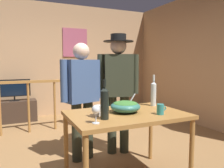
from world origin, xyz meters
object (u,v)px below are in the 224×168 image
object	(u,v)px
flat_screen_tv	(14,88)
person_standing_right	(118,83)
serving_table	(126,120)
stair_railing	(26,99)
wine_bottle_dark	(105,103)
person_standing_left	(82,92)
framed_picture	(75,43)
wine_bottle_clear	(153,93)
tv_console	(15,111)
mug_teal	(160,109)
salad_bowl	(125,106)
mug_white	(99,110)
wine_glass	(96,111)

from	to	relation	value
flat_screen_tv	person_standing_right	size ratio (longest dim) A/B	0.39
serving_table	stair_railing	bearing A→B (deg)	111.34
stair_railing	wine_bottle_dark	world-z (taller)	wine_bottle_dark
flat_screen_tv	person_standing_left	world-z (taller)	person_standing_left
framed_picture	flat_screen_tv	size ratio (longest dim) A/B	1.07
person_standing_right	wine_bottle_dark	bearing A→B (deg)	72.87
flat_screen_tv	wine_bottle_clear	distance (m)	3.35
flat_screen_tv	serving_table	distance (m)	3.34
wine_bottle_clear	flat_screen_tv	bearing A→B (deg)	117.85
tv_console	mug_teal	bearing A→B (deg)	-68.19
stair_railing	flat_screen_tv	size ratio (longest dim) A/B	4.46
framed_picture	salad_bowl	world-z (taller)	framed_picture
mug_white	wine_bottle_dark	bearing A→B (deg)	-89.14
framed_picture	salad_bowl	size ratio (longest dim) A/B	2.22
framed_picture	wine_bottle_dark	distance (m)	3.80
serving_table	framed_picture	bearing A→B (deg)	83.74
person_standing_right	tv_console	bearing A→B (deg)	-45.47
salad_bowl	mug_white	world-z (taller)	salad_bowl
tv_console	wine_bottle_clear	size ratio (longest dim) A/B	2.33
mug_white	person_standing_left	size ratio (longest dim) A/B	0.08
mug_white	person_standing_right	distance (m)	0.95
stair_railing	tv_console	xyz separation A→B (m)	(-0.20, 0.94, -0.40)
flat_screen_tv	person_standing_left	bearing A→B (deg)	-71.48
framed_picture	person_standing_right	xyz separation A→B (m)	(-0.12, -2.75, -0.79)
person_standing_left	wine_bottle_dark	bearing A→B (deg)	71.20
wine_bottle_clear	mug_white	world-z (taller)	wine_bottle_clear
wine_glass	wine_bottle_clear	world-z (taller)	wine_bottle_clear
tv_console	framed_picture	bearing A→B (deg)	11.24
mug_teal	person_standing_left	distance (m)	1.10
framed_picture	wine_bottle_clear	bearing A→B (deg)	-88.17
stair_railing	serving_table	world-z (taller)	stair_railing
wine_glass	serving_table	bearing A→B (deg)	29.80
mug_teal	serving_table	bearing A→B (deg)	143.83
wine_bottle_dark	wine_bottle_clear	size ratio (longest dim) A/B	0.98
wine_glass	mug_teal	xyz separation A→B (m)	(0.72, 0.04, -0.06)
serving_table	person_standing_right	bearing A→B (deg)	70.31
wine_bottle_dark	tv_console	bearing A→B (deg)	102.90
framed_picture	serving_table	xyz separation A→B (m)	(-0.38, -3.49, -1.12)
mug_white	mug_teal	distance (m)	0.64
framed_picture	flat_screen_tv	bearing A→B (deg)	-167.57
framed_picture	stair_railing	world-z (taller)	framed_picture
stair_railing	flat_screen_tv	bearing A→B (deg)	102.16
salad_bowl	wine_glass	xyz separation A→B (m)	(-0.44, -0.28, 0.05)
wine_glass	person_standing_right	distance (m)	1.22
person_standing_right	wine_bottle_clear	bearing A→B (deg)	128.31
wine_glass	mug_white	distance (m)	0.29
salad_bowl	person_standing_right	size ratio (longest dim) A/B	0.19
salad_bowl	person_standing_right	distance (m)	0.79
wine_bottle_dark	mug_teal	size ratio (longest dim) A/B	3.46
wine_bottle_dark	person_standing_left	distance (m)	0.89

